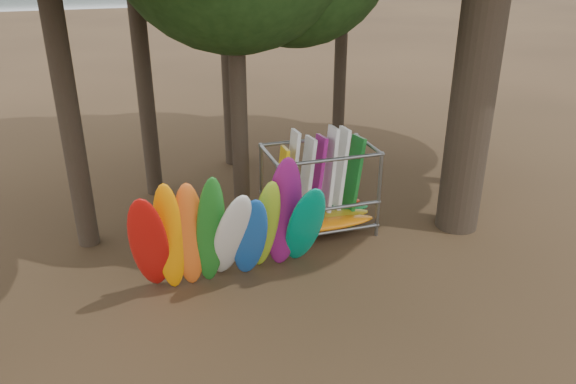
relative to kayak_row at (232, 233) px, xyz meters
name	(u,v)px	position (x,y,z in m)	size (l,w,h in m)	color
ground	(319,273)	(1.98, 0.04, -1.36)	(120.00, 120.00, 0.00)	#47331E
lake	(137,7)	(1.98, 60.04, -1.36)	(160.00, 160.00, 0.00)	gray
kayak_row	(232,233)	(0.00, 0.00, 0.00)	(4.22, 2.13, 3.19)	red
storage_rack	(319,193)	(2.69, 2.02, -0.31)	(2.94, 1.59, 2.69)	slate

